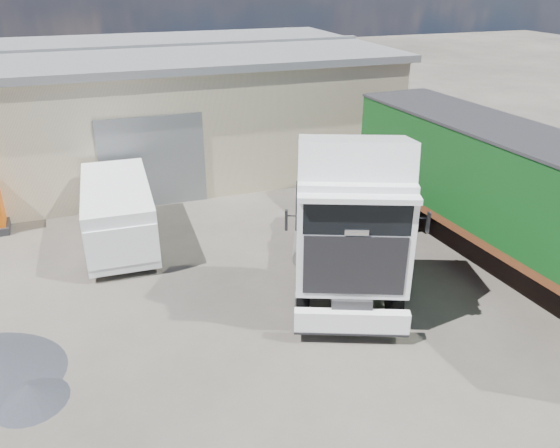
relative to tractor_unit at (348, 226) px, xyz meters
name	(u,v)px	position (x,y,z in m)	size (l,w,h in m)	color
ground	(291,342)	(-2.31, -1.74, -2.10)	(120.00, 120.00, 0.00)	black
warehouse	(45,113)	(-8.31, 14.25, 0.56)	(30.60, 12.60, 5.42)	beige
brick_boundary_wall	(509,170)	(9.19, 4.26, -0.85)	(0.35, 26.00, 2.50)	#974826
tractor_unit	(348,226)	(0.00, 0.00, 0.00)	(5.29, 7.81, 4.99)	black
box_trailer	(512,189)	(5.20, -0.27, 0.55)	(3.73, 13.22, 4.34)	#2D2D30
panel_van	(119,216)	(-5.90, 5.10, -0.99)	(2.26, 5.28, 2.14)	black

